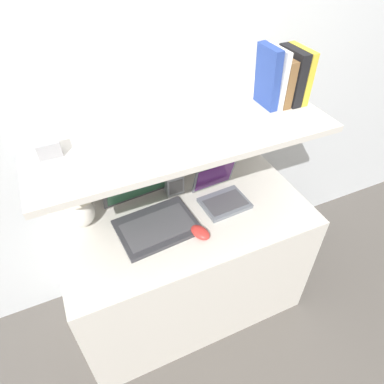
% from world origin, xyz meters
% --- Properties ---
extents(ground_plane, '(12.00, 12.00, 0.00)m').
position_xyz_m(ground_plane, '(0.00, 0.00, 0.00)').
color(ground_plane, '#56514C').
extents(wall_back, '(6.00, 0.05, 2.40)m').
position_xyz_m(wall_back, '(0.00, 0.69, 1.20)').
color(wall_back, silver).
rests_on(wall_back, ground_plane).
extents(desk, '(1.23, 0.62, 0.74)m').
position_xyz_m(desk, '(0.00, 0.31, 0.37)').
color(desk, silver).
rests_on(desk, ground_plane).
extents(back_riser, '(1.23, 0.04, 1.19)m').
position_xyz_m(back_riser, '(0.00, 0.64, 0.59)').
color(back_riser, silver).
rests_on(back_riser, ground_plane).
extents(shelf, '(1.23, 0.56, 0.03)m').
position_xyz_m(shelf, '(0.00, 0.38, 1.20)').
color(shelf, silver).
rests_on(shelf, back_riser).
extents(table_lamp, '(0.24, 0.24, 0.35)m').
position_xyz_m(table_lamp, '(-0.46, 0.48, 0.97)').
color(table_lamp, white).
rests_on(table_lamp, desk).
extents(laptop_large, '(0.39, 0.39, 0.26)m').
position_xyz_m(laptop_large, '(-0.16, 0.36, 0.80)').
color(laptop_large, '#333338').
rests_on(laptop_large, desk).
extents(laptop_small, '(0.24, 0.24, 0.19)m').
position_xyz_m(laptop_small, '(0.21, 0.35, 0.78)').
color(laptop_small, slate).
rests_on(laptop_small, desk).
extents(computer_mouse, '(0.10, 0.12, 0.04)m').
position_xyz_m(computer_mouse, '(0.01, 0.18, 0.76)').
color(computer_mouse, red).
rests_on(computer_mouse, desk).
extents(router_box, '(0.09, 0.09, 0.12)m').
position_xyz_m(router_box, '(0.02, 0.52, 0.80)').
color(router_box, gray).
rests_on(router_box, desk).
extents(book_yellow, '(0.03, 0.17, 0.23)m').
position_xyz_m(book_yellow, '(0.57, 0.38, 1.33)').
color(book_yellow, gold).
rests_on(book_yellow, shelf).
extents(book_black, '(0.04, 0.17, 0.23)m').
position_xyz_m(book_black, '(0.53, 0.38, 1.33)').
color(book_black, black).
rests_on(book_black, shelf).
extents(book_brown, '(0.04, 0.15, 0.20)m').
position_xyz_m(book_brown, '(0.48, 0.38, 1.32)').
color(book_brown, brown).
rests_on(book_brown, shelf).
extents(book_white, '(0.02, 0.15, 0.25)m').
position_xyz_m(book_white, '(0.44, 0.38, 1.34)').
color(book_white, silver).
rests_on(book_white, shelf).
extents(book_blue, '(0.05, 0.14, 0.26)m').
position_xyz_m(book_blue, '(0.41, 0.38, 1.34)').
color(book_blue, '#284293').
rests_on(book_blue, shelf).
extents(shelf_gadget, '(0.08, 0.07, 0.06)m').
position_xyz_m(shelf_gadget, '(-0.50, 0.38, 1.24)').
color(shelf_gadget, '#99999E').
rests_on(shelf_gadget, shelf).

